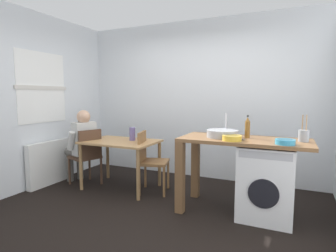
{
  "coord_description": "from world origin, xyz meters",
  "views": [
    {
      "loc": [
        1.49,
        -2.8,
        1.43
      ],
      "look_at": [
        0.01,
        0.45,
        1.03
      ],
      "focal_mm": 29.08,
      "sensor_mm": 36.0,
      "label": 1
    }
  ],
  "objects_px": {
    "washing_machine": "(266,182)",
    "chair_person_seat": "(87,154)",
    "chair_opposite": "(149,158)",
    "seated_person": "(82,143)",
    "vase": "(132,134)",
    "mixing_bowl": "(232,138)",
    "dining_table": "(121,147)",
    "colander": "(285,142)",
    "utensil_crock": "(304,135)",
    "bottle_tall_green": "(247,128)"
  },
  "relations": [
    {
      "from": "chair_person_seat",
      "to": "chair_opposite",
      "type": "distance_m",
      "value": 1.04
    },
    {
      "from": "washing_machine",
      "to": "bottle_tall_green",
      "type": "distance_m",
      "value": 0.66
    },
    {
      "from": "seated_person",
      "to": "chair_person_seat",
      "type": "bearing_deg",
      "value": -90.0
    },
    {
      "from": "washing_machine",
      "to": "mixing_bowl",
      "type": "bearing_deg",
      "value": -151.77
    },
    {
      "from": "colander",
      "to": "chair_opposite",
      "type": "bearing_deg",
      "value": 167.3
    },
    {
      "from": "chair_person_seat",
      "to": "mixing_bowl",
      "type": "relative_size",
      "value": 4.14
    },
    {
      "from": "seated_person",
      "to": "utensil_crock",
      "type": "relative_size",
      "value": 4.01
    },
    {
      "from": "chair_opposite",
      "to": "bottle_tall_green",
      "type": "height_order",
      "value": "bottle_tall_green"
    },
    {
      "from": "vase",
      "to": "utensil_crock",
      "type": "bearing_deg",
      "value": -5.2
    },
    {
      "from": "washing_machine",
      "to": "vase",
      "type": "height_order",
      "value": "vase"
    },
    {
      "from": "mixing_bowl",
      "to": "colander",
      "type": "xyz_separation_m",
      "value": [
        0.56,
        -0.02,
        -0.0
      ]
    },
    {
      "from": "bottle_tall_green",
      "to": "utensil_crock",
      "type": "relative_size",
      "value": 0.92
    },
    {
      "from": "dining_table",
      "to": "utensil_crock",
      "type": "distance_m",
      "value": 2.52
    },
    {
      "from": "seated_person",
      "to": "vase",
      "type": "height_order",
      "value": "seated_person"
    },
    {
      "from": "bottle_tall_green",
      "to": "vase",
      "type": "distance_m",
      "value": 1.76
    },
    {
      "from": "utensil_crock",
      "to": "washing_machine",
      "type": "bearing_deg",
      "value": -171.9
    },
    {
      "from": "dining_table",
      "to": "bottle_tall_green",
      "type": "height_order",
      "value": "bottle_tall_green"
    },
    {
      "from": "mixing_bowl",
      "to": "vase",
      "type": "height_order",
      "value": "mixing_bowl"
    },
    {
      "from": "seated_person",
      "to": "bottle_tall_green",
      "type": "height_order",
      "value": "seated_person"
    },
    {
      "from": "seated_person",
      "to": "mixing_bowl",
      "type": "distance_m",
      "value": 2.49
    },
    {
      "from": "dining_table",
      "to": "washing_machine",
      "type": "distance_m",
      "value": 2.14
    },
    {
      "from": "seated_person",
      "to": "mixing_bowl",
      "type": "relative_size",
      "value": 5.53
    },
    {
      "from": "dining_table",
      "to": "washing_machine",
      "type": "relative_size",
      "value": 1.28
    },
    {
      "from": "dining_table",
      "to": "colander",
      "type": "distance_m",
      "value": 2.37
    },
    {
      "from": "vase",
      "to": "bottle_tall_green",
      "type": "bearing_deg",
      "value": -6.12
    },
    {
      "from": "bottle_tall_green",
      "to": "seated_person",
      "type": "bearing_deg",
      "value": 179.67
    },
    {
      "from": "chair_person_seat",
      "to": "vase",
      "type": "xyz_separation_m",
      "value": [
        0.7,
        0.22,
        0.33
      ]
    },
    {
      "from": "chair_person_seat",
      "to": "colander",
      "type": "distance_m",
      "value": 2.91
    },
    {
      "from": "colander",
      "to": "bottle_tall_green",
      "type": "bearing_deg",
      "value": 145.2
    },
    {
      "from": "chair_person_seat",
      "to": "vase",
      "type": "height_order",
      "value": "vase"
    },
    {
      "from": "seated_person",
      "to": "colander",
      "type": "xyz_separation_m",
      "value": [
        3.02,
        -0.31,
        0.28
      ]
    },
    {
      "from": "washing_machine",
      "to": "chair_person_seat",
      "type": "bearing_deg",
      "value": 179.12
    },
    {
      "from": "dining_table",
      "to": "mixing_bowl",
      "type": "height_order",
      "value": "mixing_bowl"
    },
    {
      "from": "washing_machine",
      "to": "utensil_crock",
      "type": "relative_size",
      "value": 2.87
    },
    {
      "from": "bottle_tall_green",
      "to": "vase",
      "type": "xyz_separation_m",
      "value": [
        -1.74,
        0.19,
        -0.2
      ]
    },
    {
      "from": "chair_person_seat",
      "to": "chair_opposite",
      "type": "xyz_separation_m",
      "value": [
        1.03,
        0.16,
        0.0
      ]
    },
    {
      "from": "seated_person",
      "to": "vase",
      "type": "relative_size",
      "value": 5.95
    },
    {
      "from": "chair_opposite",
      "to": "vase",
      "type": "xyz_separation_m",
      "value": [
        -0.33,
        0.07,
        0.33
      ]
    },
    {
      "from": "chair_opposite",
      "to": "washing_machine",
      "type": "xyz_separation_m",
      "value": [
        1.65,
        -0.2,
        -0.08
      ]
    },
    {
      "from": "chair_opposite",
      "to": "utensil_crock",
      "type": "distance_m",
      "value": 2.08
    },
    {
      "from": "seated_person",
      "to": "mixing_bowl",
      "type": "bearing_deg",
      "value": -77.32
    },
    {
      "from": "mixing_bowl",
      "to": "utensil_crock",
      "type": "relative_size",
      "value": 0.72
    },
    {
      "from": "dining_table",
      "to": "seated_person",
      "type": "relative_size",
      "value": 0.92
    },
    {
      "from": "dining_table",
      "to": "utensil_crock",
      "type": "xyz_separation_m",
      "value": [
        2.5,
        -0.11,
        0.35
      ]
    },
    {
      "from": "chair_person_seat",
      "to": "dining_table",
      "type": "bearing_deg",
      "value": -57.75
    },
    {
      "from": "chair_opposite",
      "to": "seated_person",
      "type": "distance_m",
      "value": 1.2
    },
    {
      "from": "utensil_crock",
      "to": "seated_person",
      "type": "bearing_deg",
      "value": 179.24
    },
    {
      "from": "dining_table",
      "to": "chair_person_seat",
      "type": "distance_m",
      "value": 0.58
    },
    {
      "from": "vase",
      "to": "dining_table",
      "type": "bearing_deg",
      "value": -146.31
    },
    {
      "from": "dining_table",
      "to": "bottle_tall_green",
      "type": "distance_m",
      "value": 1.93
    }
  ]
}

